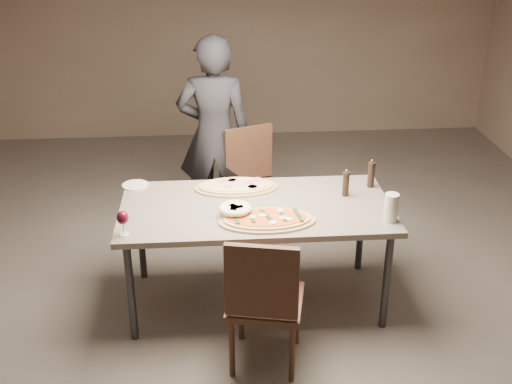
{
  "coord_description": "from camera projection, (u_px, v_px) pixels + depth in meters",
  "views": [
    {
      "loc": [
        -0.3,
        -3.81,
        2.63
      ],
      "look_at": [
        0.0,
        0.0,
        0.85
      ],
      "focal_mm": 45.0,
      "sensor_mm": 36.0,
      "label": 1
    }
  ],
  "objects": [
    {
      "name": "chair_far",
      "position": [
        254.0,
        178.0,
        5.25
      ],
      "size": [
        0.56,
        0.56,
        0.92
      ],
      "rotation": [
        0.0,
        0.0,
        3.5
      ],
      "color": "#41281B",
      "rests_on": "ground"
    },
    {
      "name": "side_plate",
      "position": [
        135.0,
        185.0,
        4.54
      ],
      "size": [
        0.18,
        0.18,
        0.01
      ],
      "rotation": [
        0.0,
        0.0,
        0.15
      ],
      "color": "white",
      "rests_on": "dining_table"
    },
    {
      "name": "room",
      "position": [
        256.0,
        112.0,
        3.98
      ],
      "size": [
        7.0,
        7.0,
        7.0
      ],
      "color": "#5F5852",
      "rests_on": "ground"
    },
    {
      "name": "oil_dish",
      "position": [
        236.0,
        186.0,
        4.53
      ],
      "size": [
        0.12,
        0.12,
        0.01
      ],
      "rotation": [
        0.0,
        0.0,
        -0.38
      ],
      "color": "white",
      "rests_on": "dining_table"
    },
    {
      "name": "pepper_mill_right",
      "position": [
        371.0,
        174.0,
        4.49
      ],
      "size": [
        0.05,
        0.05,
        0.21
      ],
      "rotation": [
        0.0,
        0.0,
        -0.25
      ],
      "color": "black",
      "rests_on": "dining_table"
    },
    {
      "name": "zucchini_pizza",
      "position": [
        267.0,
        219.0,
        4.04
      ],
      "size": [
        0.62,
        0.34,
        0.05
      ],
      "rotation": [
        0.0,
        0.0,
        -0.02
      ],
      "color": "tan",
      "rests_on": "dining_table"
    },
    {
      "name": "carafe",
      "position": [
        391.0,
        208.0,
        4.02
      ],
      "size": [
        0.09,
        0.09,
        0.19
      ],
      "rotation": [
        0.0,
        0.0,
        -0.22
      ],
      "color": "silver",
      "rests_on": "dining_table"
    },
    {
      "name": "diner",
      "position": [
        214.0,
        135.0,
        5.25
      ],
      "size": [
        0.64,
        0.45,
        1.67
      ],
      "primitive_type": "imported",
      "rotation": [
        0.0,
        0.0,
        3.06
      ],
      "color": "black",
      "rests_on": "ground"
    },
    {
      "name": "ham_pizza",
      "position": [
        236.0,
        187.0,
        4.5
      ],
      "size": [
        0.58,
        0.32,
        0.04
      ],
      "rotation": [
        0.0,
        0.0,
        -0.0
      ],
      "color": "tan",
      "rests_on": "dining_table"
    },
    {
      "name": "chair_near",
      "position": [
        264.0,
        297.0,
        3.71
      ],
      "size": [
        0.52,
        0.52,
        0.92
      ],
      "rotation": [
        0.0,
        0.0,
        -0.21
      ],
      "color": "#41281B",
      "rests_on": "ground"
    },
    {
      "name": "wine_glass",
      "position": [
        123.0,
        218.0,
        3.85
      ],
      "size": [
        0.07,
        0.07,
        0.16
      ],
      "rotation": [
        0.0,
        0.0,
        0.04
      ],
      "color": "silver",
      "rests_on": "dining_table"
    },
    {
      "name": "dining_table",
      "position": [
        256.0,
        213.0,
        4.28
      ],
      "size": [
        1.8,
        0.9,
        0.75
      ],
      "color": "slate",
      "rests_on": "ground"
    },
    {
      "name": "bread_basket",
      "position": [
        235.0,
        210.0,
        4.1
      ],
      "size": [
        0.21,
        0.21,
        0.07
      ],
      "rotation": [
        0.0,
        0.0,
        0.29
      ],
      "color": "beige",
      "rests_on": "dining_table"
    },
    {
      "name": "pepper_mill_left",
      "position": [
        346.0,
        183.0,
        4.36
      ],
      "size": [
        0.05,
        0.05,
        0.19
      ],
      "rotation": [
        0.0,
        0.0,
        0.39
      ],
      "color": "black",
      "rests_on": "dining_table"
    }
  ]
}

